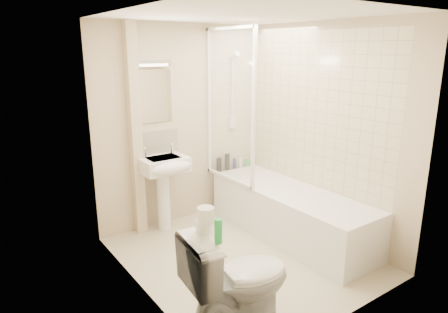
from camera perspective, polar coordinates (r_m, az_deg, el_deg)
floor at (r=4.32m, az=2.73°, el=-14.04°), size 2.50×2.50×0.00m
wall_back at (r=4.90m, az=-6.17°, el=4.41°), size 2.20×0.02×2.40m
wall_left at (r=3.33m, az=-12.08°, el=-0.94°), size 0.02×2.50×2.40m
wall_right at (r=4.63m, az=13.72°, el=3.43°), size 0.02×2.50×2.40m
ceiling at (r=3.78m, az=3.20°, el=19.60°), size 2.20×2.50×0.02m
tile_back at (r=5.26m, az=1.03°, el=7.70°), size 0.70×0.01×1.75m
tile_right at (r=4.63m, az=13.05°, el=6.32°), size 0.01×2.10×1.75m
pipe_boxing at (r=4.58m, az=-12.58°, el=3.38°), size 0.12×0.12×2.40m
splashback at (r=4.76m, az=-9.79°, el=1.88°), size 0.60×0.02×0.30m
mirror at (r=4.67m, az=-10.09°, el=8.46°), size 0.46×0.01×0.60m
strip_light at (r=4.62m, az=-10.17°, el=12.99°), size 0.42×0.07×0.07m
bathtub at (r=4.70m, az=9.44°, el=-7.81°), size 0.70×2.10×0.55m
shower_screen at (r=4.70m, az=0.77°, el=7.12°), size 0.04×0.92×1.80m
shower_fixture at (r=5.21m, az=1.31°, el=8.97°), size 0.10×0.16×0.99m
pedestal_sink at (r=4.65m, az=-8.40°, el=-2.36°), size 0.53×0.49×1.02m
bottle_black_a at (r=5.21m, az=-0.72°, el=-1.20°), size 0.07×0.07×0.18m
bottle_black_b at (r=5.28m, az=0.47°, el=-0.77°), size 0.07×0.07×0.21m
bottle_blue at (r=5.36m, az=1.50°, el=-0.99°), size 0.05×0.05×0.13m
bottle_white_b at (r=5.43m, az=2.41°, el=-0.86°), size 0.05×0.05×0.12m
bottle_green at (r=5.50m, az=3.34°, el=-0.86°), size 0.05×0.05×0.09m
toilet at (r=3.15m, az=2.00°, el=-17.22°), size 0.67×0.94×0.84m
toilet_roll_lower at (r=2.88m, az=-2.94°, el=-9.93°), size 0.11×0.11×0.09m
toilet_roll_upper at (r=2.81m, az=-2.63°, el=-8.35°), size 0.12×0.12×0.11m
green_bottle at (r=2.71m, az=-0.82°, el=-10.62°), size 0.05×0.05×0.17m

